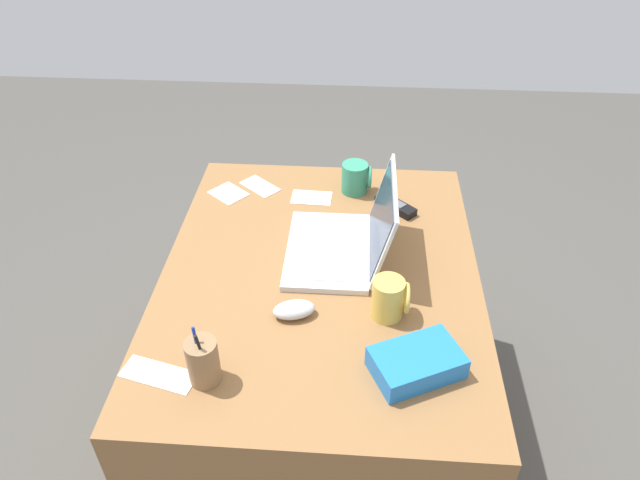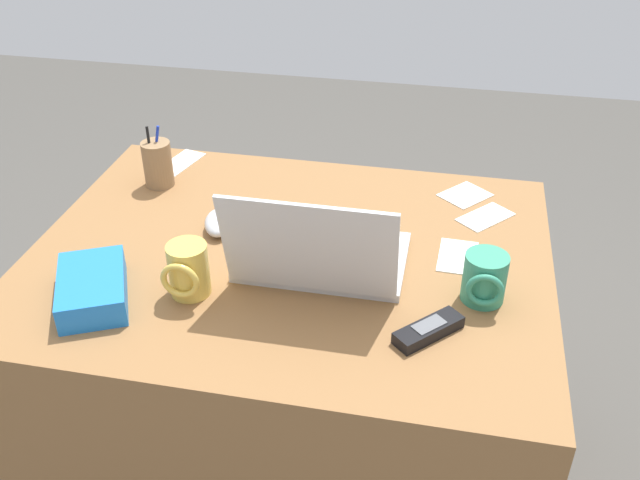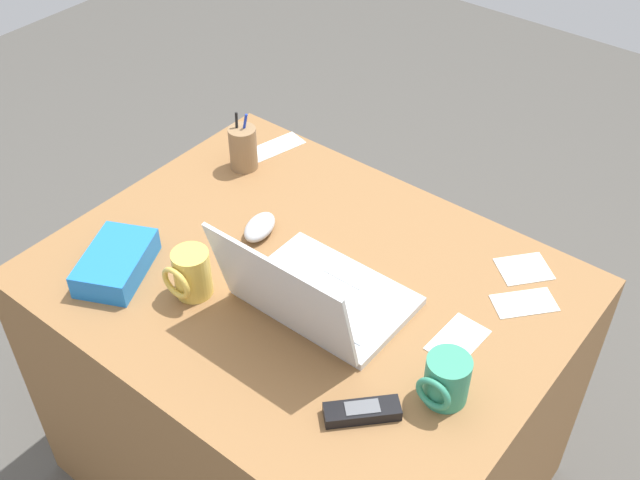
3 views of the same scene
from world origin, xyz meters
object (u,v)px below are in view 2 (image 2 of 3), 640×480
Objects in this scene: coffee_mug_white at (188,270)px; pen_holder at (158,164)px; laptop at (319,254)px; snack_bag at (92,288)px; coffee_mug_tall at (485,279)px; cordless_phone at (429,330)px; computer_mouse at (218,223)px.

coffee_mug_white is 0.47m from pen_holder.
snack_bag is at bearing 23.05° from laptop.
cordless_phone is (0.09, 0.13, -0.04)m from coffee_mug_tall.
laptop is 1.75× the size of snack_bag.
computer_mouse is at bearing 140.26° from pen_holder.
snack_bag is (0.16, 0.29, 0.01)m from computer_mouse.
computer_mouse is (0.25, -0.12, -0.03)m from laptop.
pen_holder reaches higher than cordless_phone.
snack_bag is at bearing 18.23° from coffee_mug_white.
coffee_mug_white is 0.70× the size of pen_holder.
coffee_mug_white is (-0.02, 0.23, 0.04)m from computer_mouse.
cordless_phone is at bearing 147.64° from pen_holder.
laptop is 0.55m from pen_holder.
laptop is 0.33m from coffee_mug_tall.
coffee_mug_white is 0.57m from coffee_mug_tall.
laptop reaches higher than pen_holder.
pen_holder is 0.47m from snack_bag.
coffee_mug_tall is 0.76× the size of cordless_phone.
pen_holder is 0.79× the size of snack_bag.
laptop is at bearing -32.75° from cordless_phone.
computer_mouse is 0.28m from pen_holder.
computer_mouse is 0.81× the size of cordless_phone.
cordless_phone is at bearing 53.48° from coffee_mug_tall.
snack_bag is (0.41, 0.18, -0.02)m from laptop.
pen_holder reaches higher than coffee_mug_tall.
pen_holder is (0.21, -0.18, 0.04)m from computer_mouse.
coffee_mug_tall reaches higher than computer_mouse.
cordless_phone is at bearing 136.06° from computer_mouse.
laptop is at bearing -4.05° from coffee_mug_tall.
pen_holder reaches higher than snack_bag.
laptop is 3.44× the size of coffee_mug_tall.
pen_holder is at bearing -83.36° from snack_bag.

